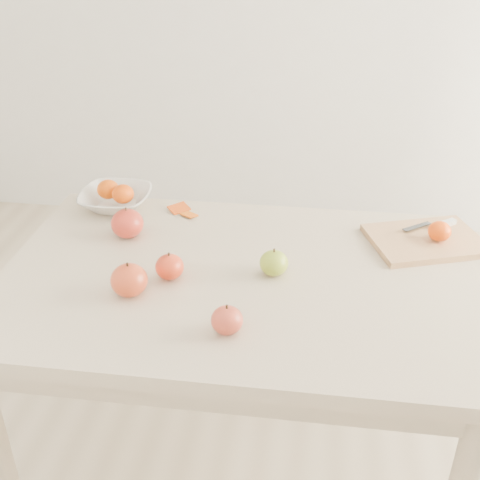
# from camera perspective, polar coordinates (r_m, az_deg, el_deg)

# --- Properties ---
(ground) EXTENTS (3.50, 3.50, 0.00)m
(ground) POSITION_cam_1_polar(r_m,az_deg,el_deg) (2.03, -0.20, -21.34)
(ground) COLOR #C6B293
(ground) RESTS_ON ground
(table) EXTENTS (1.20, 0.80, 0.75)m
(table) POSITION_cam_1_polar(r_m,az_deg,el_deg) (1.58, -0.25, -6.24)
(table) COLOR beige
(table) RESTS_ON ground
(cutting_board) EXTENTS (0.35, 0.30, 0.02)m
(cutting_board) POSITION_cam_1_polar(r_m,az_deg,el_deg) (1.73, 17.19, -0.03)
(cutting_board) COLOR tan
(cutting_board) RESTS_ON table
(board_tangerine) EXTENTS (0.06, 0.06, 0.05)m
(board_tangerine) POSITION_cam_1_polar(r_m,az_deg,el_deg) (1.71, 18.40, 0.80)
(board_tangerine) COLOR #E04307
(board_tangerine) RESTS_ON cutting_board
(fruit_bowl) EXTENTS (0.21, 0.21, 0.05)m
(fruit_bowl) POSITION_cam_1_polar(r_m,az_deg,el_deg) (1.88, -11.69, 3.80)
(fruit_bowl) COLOR silver
(fruit_bowl) RESTS_ON table
(bowl_tangerine_near) EXTENTS (0.07, 0.07, 0.06)m
(bowl_tangerine_near) POSITION_cam_1_polar(r_m,az_deg,el_deg) (1.88, -12.40, 4.72)
(bowl_tangerine_near) COLOR #DD4607
(bowl_tangerine_near) RESTS_ON fruit_bowl
(bowl_tangerine_far) EXTENTS (0.07, 0.07, 0.06)m
(bowl_tangerine_far) POSITION_cam_1_polar(r_m,az_deg,el_deg) (1.85, -11.03, 4.31)
(bowl_tangerine_far) COLOR #E35708
(bowl_tangerine_far) RESTS_ON fruit_bowl
(orange_peel_a) EXTENTS (0.07, 0.07, 0.01)m
(orange_peel_a) POSITION_cam_1_polar(r_m,az_deg,el_deg) (1.84, -5.80, 2.89)
(orange_peel_a) COLOR #C4420D
(orange_peel_a) RESTS_ON table
(orange_peel_b) EXTENTS (0.06, 0.05, 0.01)m
(orange_peel_b) POSITION_cam_1_polar(r_m,az_deg,el_deg) (1.80, -4.85, 2.35)
(orange_peel_b) COLOR #CD560E
(orange_peel_b) RESTS_ON table
(paring_knife) EXTENTS (0.16, 0.09, 0.01)m
(paring_knife) POSITION_cam_1_polar(r_m,az_deg,el_deg) (1.79, 18.44, 1.42)
(paring_knife) COLOR silver
(paring_knife) RESTS_ON cutting_board
(apple_green) EXTENTS (0.07, 0.07, 0.07)m
(apple_green) POSITION_cam_1_polar(r_m,az_deg,el_deg) (1.51, 3.23, -2.19)
(apple_green) COLOR olive
(apple_green) RESTS_ON table
(apple_red_e) EXTENTS (0.07, 0.07, 0.06)m
(apple_red_e) POSITION_cam_1_polar(r_m,az_deg,el_deg) (1.31, -1.24, -7.61)
(apple_red_e) COLOR maroon
(apple_red_e) RESTS_ON table
(apple_red_a) EXTENTS (0.09, 0.09, 0.08)m
(apple_red_a) POSITION_cam_1_polar(r_m,az_deg,el_deg) (1.70, -10.64, 1.55)
(apple_red_a) COLOR maroon
(apple_red_a) RESTS_ON table
(apple_red_b) EXTENTS (0.07, 0.07, 0.06)m
(apple_red_b) POSITION_cam_1_polar(r_m,az_deg,el_deg) (1.50, -6.69, -2.54)
(apple_red_b) COLOR #A2201A
(apple_red_b) RESTS_ON table
(apple_red_c) EXTENTS (0.09, 0.09, 0.08)m
(apple_red_c) POSITION_cam_1_polar(r_m,az_deg,el_deg) (1.45, -10.47, -3.77)
(apple_red_c) COLOR #A01115
(apple_red_c) RESTS_ON table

